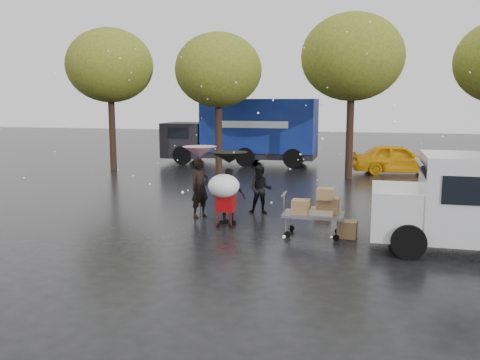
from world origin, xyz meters
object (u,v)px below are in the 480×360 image
(vendor_cart, at_px, (317,208))
(blue_truck, at_px, (245,132))
(person_pink, at_px, (200,188))
(person_black, at_px, (229,196))
(yellow_taxi, at_px, (397,159))
(shopping_cart, at_px, (224,189))

(vendor_cart, xyz_separation_m, blue_truck, (-5.44, 14.14, 1.03))
(person_pink, xyz_separation_m, person_black, (1.05, -0.59, -0.09))
(person_black, relative_size, vendor_cart, 1.03)
(person_pink, bearing_deg, person_black, -87.57)
(blue_truck, bearing_deg, person_black, -77.58)
(blue_truck, distance_m, yellow_taxi, 8.16)
(person_black, relative_size, shopping_cart, 1.07)
(shopping_cart, relative_size, blue_truck, 0.18)
(person_pink, bearing_deg, blue_truck, 40.07)
(person_pink, distance_m, vendor_cart, 3.77)
(yellow_taxi, bearing_deg, blue_truck, 66.58)
(person_pink, distance_m, shopping_cart, 1.47)
(blue_truck, relative_size, yellow_taxi, 2.01)
(shopping_cart, xyz_separation_m, blue_truck, (-2.94, 13.87, 0.69))
(shopping_cart, distance_m, yellow_taxi, 12.97)
(person_pink, xyz_separation_m, blue_truck, (-1.91, 12.85, 0.89))
(person_black, height_order, shopping_cart, person_black)
(person_pink, relative_size, vendor_cart, 1.14)
(person_black, distance_m, shopping_cart, 0.52)
(person_black, xyz_separation_m, yellow_taxi, (4.91, 11.56, -0.08))
(person_pink, bearing_deg, vendor_cart, -78.48)
(person_black, relative_size, yellow_taxi, 0.38)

